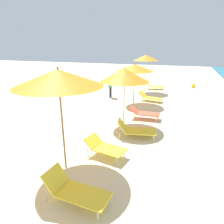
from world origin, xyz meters
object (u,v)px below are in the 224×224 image
Objects in this scene: person_walking_near at (110,84)px; lounger_farthest_shoreside at (154,86)px; lounger_fourth_shoreside at (144,113)px; lounger_fourth_inland at (135,129)px; lounger_third_inland at (75,190)px; umbrella_third at (58,78)px; lounger_fifth_shoreside at (150,97)px; umbrella_fourth at (125,75)px; umbrella_farthest at (146,58)px; umbrella_fifth at (135,68)px; lounger_third_shoreside at (105,147)px; beach_ball at (193,86)px.

lounger_farthest_shoreside is at bearing 55.82° from person_walking_near.
lounger_fourth_inland is (0.08, -2.06, -0.02)m from lounger_fourth_shoreside.
lounger_third_inland is at bearing -97.05° from lounger_fourth_shoreside.
umbrella_third is 8.51m from lounger_fifth_shoreside.
umbrella_third is 1.13× the size of umbrella_fourth.
umbrella_farthest is (-0.49, 7.04, 0.31)m from umbrella_fourth.
lounger_third_inland is at bearing -84.86° from umbrella_fifth.
person_walking_near reaches higher than lounger_fifth_shoreside.
lounger_farthest_shoreside is at bearing 89.48° from umbrella_fourth.
lounger_fifth_shoreside reaches higher than lounger_third_shoreside.
umbrella_fourth reaches higher than lounger_fifth_shoreside.
lounger_third_shoreside is at bearing -102.83° from beach_ball.
lounger_farthest_shoreside is 3.96× the size of beach_ball.
lounger_farthest_shoreside is (-0.32, 3.81, 0.00)m from lounger_fifth_shoreside.
umbrella_third is 5.44m from lounger_fourth_shoreside.
umbrella_fourth is (-0.20, 2.72, 1.90)m from lounger_third_shoreside.
lounger_third_inland is 0.95× the size of lounger_fifth_shoreside.
person_walking_near reaches higher than lounger_fourth_shoreside.
umbrella_farthest reaches higher than lounger_farthest_shoreside.
lounger_third_shoreside is (0.85, 0.94, -2.28)m from umbrella_third.
umbrella_fourth is at bearing -102.95° from lounger_farthest_shoreside.
lounger_third_inland is 1.02× the size of lounger_fourth_shoreside.
lounger_fifth_shoreside is 1.07× the size of lounger_farthest_shoreside.
lounger_fifth_shoreside is at bearing 82.66° from umbrella_third.
umbrella_fourth is (0.65, 3.65, -0.38)m from umbrella_third.
lounger_third_inland reaches higher than lounger_fourth_shoreside.
lounger_fourth_shoreside reaches higher than beach_ball.
umbrella_fifth is (-0.43, 3.49, -0.06)m from umbrella_fourth.
umbrella_fourth is 2.28m from lounger_fourth_inland.
lounger_third_shoreside is at bearing -100.69° from lounger_fourth_shoreside.
lounger_fourth_inland is at bearing -74.07° from lounger_fifth_shoreside.
umbrella_third is 7.16m from umbrella_fifth.
lounger_fifth_shoreside is (1.04, 8.11, -2.33)m from umbrella_third.
person_walking_near is at bearing -134.68° from lounger_farthest_shoreside.
umbrella_third is at bearing -100.09° from umbrella_fourth.
umbrella_farthest is 7.46× the size of beach_ball.
umbrella_farthest is (0.16, 10.70, -0.07)m from umbrella_third.
lounger_fifth_shoreside is at bearing -2.74° from person_walking_near.
lounger_farthest_shoreside is at bearing -150.77° from beach_ball.
lounger_third_inland is at bearing -86.29° from umbrella_fourth.
lounger_fourth_shoreside is 4.57m from person_walking_near.
lounger_farthest_shoreside is 0.98× the size of person_walking_near.
umbrella_farthest is (-1.25, 8.00, 2.24)m from lounger_fourth_inland.
beach_ball is at bearing 71.51° from lounger_fourth_shoreside.
lounger_third_inland is 1.01× the size of lounger_farthest_shoreside.
lounger_third_inland is 0.54× the size of umbrella_farthest.
umbrella_fourth is at bearing -83.01° from lounger_fifth_shoreside.
umbrella_fifth is (-1.12, 2.38, 1.85)m from lounger_fourth_shoreside.
umbrella_farthest is (-0.06, 3.56, 0.37)m from umbrella_fifth.
umbrella_third is 12.17m from lounger_farthest_shoreside.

